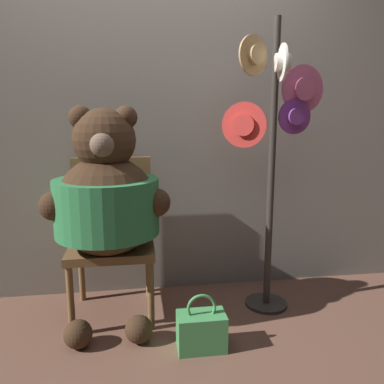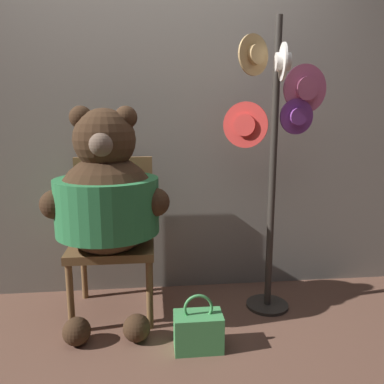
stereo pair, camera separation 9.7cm
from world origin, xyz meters
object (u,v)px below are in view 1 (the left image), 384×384
teddy_bear (107,200)px  hat_display_rack (273,140)px  chair (112,230)px  handbag_on_ground (201,330)px

teddy_bear → hat_display_rack: hat_display_rack is taller
chair → teddy_bear: size_ratio=0.75×
chair → handbag_on_ground: 0.85m
hat_display_rack → chair: bearing=172.7°
teddy_bear → handbag_on_ground: 0.92m
chair → teddy_bear: bearing=-94.0°
teddy_bear → handbag_on_ground: bearing=-36.7°
chair → handbag_on_ground: chair is taller
chair → hat_display_rack: 1.18m
teddy_bear → hat_display_rack: (1.03, 0.04, 0.34)m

